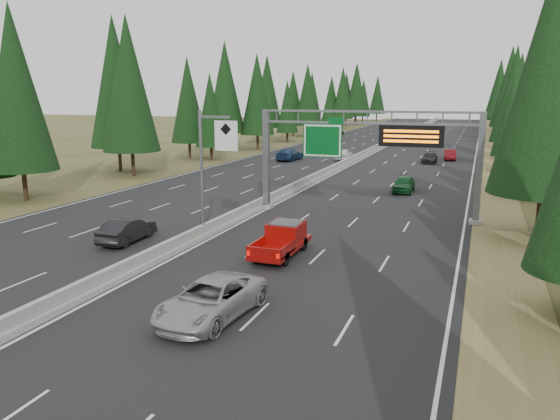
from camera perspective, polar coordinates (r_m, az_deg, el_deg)
The scene contains 19 objects.
road at distance 86.85m, azimuth 9.44°, elevation 5.87°, with size 32.00×260.00×0.08m, color black.
shoulder_right at distance 85.33m, azimuth 21.30°, elevation 5.11°, with size 3.60×260.00×0.06m, color olive.
shoulder_left at distance 91.86m, azimuth -1.59°, elevation 6.35°, with size 3.60×260.00×0.06m, color #43431F.
median_barrier at distance 86.81m, azimuth 9.45°, elevation 6.12°, with size 0.70×260.00×0.85m.
sign_gantry at distance 40.57m, azimuth 9.86°, elevation 6.51°, with size 16.75×0.98×7.80m.
hov_sign_pole at distance 33.94m, azimuth -7.38°, elevation 4.63°, with size 2.80×0.50×8.00m.
tree_row_right at distance 73.66m, azimuth 25.20°, elevation 11.06°, with size 11.73×242.46×18.88m.
tree_row_left at distance 87.70m, azimuth -5.74°, elevation 12.11°, with size 11.82×241.01×18.63m.
silver_minivan at distance 22.55m, azimuth -7.20°, elevation -9.25°, with size 2.63×5.71×1.59m, color #9B9CA0.
red_pickup at distance 31.02m, azimuth 0.38°, elevation -2.86°, with size 1.94×5.42×1.77m.
car_ahead_green at distance 52.28m, azimuth 12.81°, elevation 2.68°, with size 1.79×4.45×1.52m, color #114E1F.
car_ahead_dkred at distance 80.09m, azimuth 17.35°, elevation 5.54°, with size 1.52×4.35×1.43m, color maroon.
car_ahead_dkgrey at distance 75.92m, azimuth 15.37°, elevation 5.30°, with size 1.90×4.68×1.36m, color black.
car_ahead_white at distance 106.74m, azimuth 14.29°, elevation 7.14°, with size 2.11×4.59×1.27m, color silver.
car_ahead_far at distance 155.52m, azimuth 14.97°, elevation 8.53°, with size 1.67×4.16×1.42m, color black.
car_onc_near at distance 34.94m, azimuth -15.68°, elevation -2.01°, with size 1.58×4.54×1.50m, color black.
car_onc_blue at distance 76.01m, azimuth 1.00°, elevation 5.83°, with size 2.28×5.62×1.63m, color navy.
car_onc_white at distance 76.46m, azimuth 6.70°, elevation 5.80°, with size 1.94×4.82×1.64m, color white.
car_onc_far at distance 123.49m, azimuth 5.87°, elevation 8.10°, with size 2.50×5.42×1.51m, color black.
Camera 1 is at (16.23, -4.85, 8.99)m, focal length 35.00 mm.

